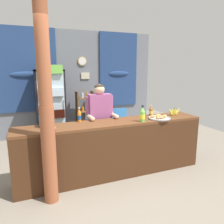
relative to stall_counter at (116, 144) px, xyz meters
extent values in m
plane|color=gray|center=(-0.06, 0.96, -0.59)|extent=(8.15, 8.15, 0.00)
cube|color=slate|center=(-0.06, 2.90, 0.85)|extent=(4.73, 0.12, 2.88)
cube|color=navy|center=(-1.29, 2.81, 1.22)|extent=(1.50, 0.04, 2.15)
ellipsoid|color=navy|center=(-1.29, 2.79, 1.11)|extent=(0.83, 0.10, 0.16)
cube|color=navy|center=(1.28, 2.81, 1.22)|extent=(1.18, 0.04, 2.15)
ellipsoid|color=navy|center=(1.28, 2.79, 1.11)|extent=(0.65, 0.10, 0.16)
cylinder|color=tan|center=(0.17, 2.82, 1.46)|extent=(0.25, 0.03, 0.25)
cylinder|color=white|center=(0.17, 2.81, 1.46)|extent=(0.21, 0.01, 0.21)
cube|color=beige|center=(0.25, 2.82, 1.06)|extent=(0.24, 0.02, 0.18)
cube|color=brown|center=(0.00, 0.12, 0.35)|extent=(3.28, 0.54, 0.04)
cube|color=#432715|center=(0.00, -0.14, -0.13)|extent=(3.28, 0.04, 0.92)
cube|color=#432715|center=(-1.60, 0.12, -0.13)|extent=(0.08, 0.49, 0.92)
cube|color=#432715|center=(1.60, 0.12, -0.13)|extent=(0.08, 0.49, 0.92)
cylinder|color=#995133|center=(-1.12, -0.30, 0.10)|extent=(0.19, 0.19, 1.38)
cylinder|color=#995133|center=(-1.12, -0.30, 1.47)|extent=(0.18, 0.18, 1.38)
ellipsoid|color=#995133|center=(-1.04, -0.30, 0.46)|extent=(0.06, 0.05, 0.08)
cube|color=black|center=(-0.80, 2.66, 0.32)|extent=(0.69, 0.04, 1.83)
cube|color=black|center=(-1.12, 2.35, 0.32)|extent=(0.04, 0.66, 1.83)
cube|color=black|center=(-0.47, 2.35, 0.32)|extent=(0.04, 0.66, 1.83)
cube|color=black|center=(-0.80, 2.35, 1.22)|extent=(0.69, 0.66, 0.04)
cube|color=black|center=(-0.80, 2.35, -0.55)|extent=(0.69, 0.66, 0.08)
cube|color=silver|center=(-0.80, 2.03, 0.37)|extent=(0.63, 0.02, 1.67)
cylinder|color=#B7B7BC|center=(-0.51, 2.00, 0.32)|extent=(0.02, 0.02, 0.40)
cube|color=silver|center=(-0.80, 2.35, 0.09)|extent=(0.61, 0.58, 0.02)
cube|color=black|center=(-0.80, 2.21, 0.20)|extent=(0.57, 0.54, 0.20)
cube|color=silver|center=(-0.80, 2.35, 0.61)|extent=(0.61, 0.58, 0.02)
cube|color=silver|center=(-0.80, 2.21, 0.72)|extent=(0.57, 0.54, 0.20)
cube|color=silver|center=(-0.80, 2.35, 1.14)|extent=(0.61, 0.58, 0.02)
cube|color=#75C64C|center=(-0.80, 2.21, 1.25)|extent=(0.57, 0.54, 0.20)
cube|color=brown|center=(-0.07, 2.54, 0.03)|extent=(0.04, 0.28, 1.24)
cube|color=brown|center=(0.37, 2.54, 0.03)|extent=(0.04, 0.28, 1.24)
cube|color=brown|center=(0.15, 2.54, 0.47)|extent=(0.44, 0.28, 0.02)
cylinder|color=silver|center=(0.08, 2.54, 0.54)|extent=(0.07, 0.07, 0.13)
cylinder|color=orange|center=(0.21, 2.54, 0.55)|extent=(0.06, 0.06, 0.15)
cube|color=brown|center=(0.15, 2.54, 0.09)|extent=(0.44, 0.28, 0.02)
cylinder|color=orange|center=(0.08, 2.54, 0.18)|extent=(0.07, 0.07, 0.15)
cylinder|color=orange|center=(0.21, 2.54, 0.18)|extent=(0.06, 0.06, 0.15)
cube|color=brown|center=(0.15, 2.54, -0.28)|extent=(0.44, 0.28, 0.02)
cylinder|color=brown|center=(0.08, 2.54, -0.19)|extent=(0.06, 0.06, 0.16)
cylinder|color=black|center=(0.21, 2.54, -0.21)|extent=(0.05, 0.05, 0.11)
cube|color=#3884D6|center=(0.81, 1.93, -0.15)|extent=(0.47, 0.47, 0.04)
cube|color=#3884D6|center=(0.82, 1.73, 0.07)|extent=(0.42, 0.07, 0.40)
cylinder|color=#3884D6|center=(0.99, 2.13, -0.37)|extent=(0.04, 0.04, 0.44)
cylinder|color=#3884D6|center=(0.61, 2.11, -0.37)|extent=(0.04, 0.04, 0.44)
cylinder|color=#3884D6|center=(1.01, 1.75, -0.37)|extent=(0.04, 0.04, 0.44)
cylinder|color=#3884D6|center=(0.63, 1.73, -0.37)|extent=(0.04, 0.04, 0.44)
cube|color=#3884D6|center=(1.01, 1.94, -0.03)|extent=(0.06, 0.40, 0.03)
cube|color=#3884D6|center=(0.61, 1.92, -0.03)|extent=(0.06, 0.40, 0.03)
cylinder|color=#28282D|center=(-0.18, 0.56, -0.18)|extent=(0.11, 0.11, 0.82)
cylinder|color=#28282D|center=(0.00, 0.56, -0.18)|extent=(0.11, 0.11, 0.82)
cube|color=#934C7F|center=(-0.09, 0.56, 0.52)|extent=(0.42, 0.20, 0.57)
sphere|color=#DBB28E|center=(-0.09, 0.56, 0.89)|extent=(0.19, 0.19, 0.19)
ellipsoid|color=#2D2319|center=(-0.09, 0.57, 0.93)|extent=(0.18, 0.18, 0.10)
cylinder|color=#934C7F|center=(-0.32, 0.56, 0.59)|extent=(0.08, 0.08, 0.35)
cylinder|color=#DBB28E|center=(-0.32, 0.41, 0.41)|extent=(0.07, 0.26, 0.07)
sphere|color=#DBB28E|center=(-0.32, 0.28, 0.41)|extent=(0.08, 0.08, 0.08)
cylinder|color=#934C7F|center=(0.13, 0.56, 0.59)|extent=(0.08, 0.08, 0.35)
cylinder|color=#DBB28E|center=(0.13, 0.41, 0.41)|extent=(0.07, 0.26, 0.07)
sphere|color=#DBB28E|center=(0.13, 0.28, 0.41)|extent=(0.08, 0.08, 0.08)
cylinder|color=#75C64C|center=(0.46, -0.07, 0.46)|extent=(0.09, 0.09, 0.18)
cone|color=#75C64C|center=(0.46, -0.07, 0.59)|extent=(0.09, 0.09, 0.08)
cylinder|color=black|center=(0.46, -0.07, 0.64)|extent=(0.04, 0.04, 0.03)
cylinder|color=yellow|center=(0.46, -0.07, 0.46)|extent=(0.09, 0.09, 0.08)
cylinder|color=brown|center=(0.87, 0.31, 0.43)|extent=(0.07, 0.07, 0.12)
cone|color=brown|center=(0.87, 0.31, 0.52)|extent=(0.07, 0.07, 0.06)
cylinder|color=#E5CC4C|center=(0.87, 0.31, 0.56)|extent=(0.03, 0.03, 0.02)
cylinder|color=#E5D166|center=(0.87, 0.31, 0.43)|extent=(0.08, 0.08, 0.06)
cylinder|color=orange|center=(-0.54, 0.33, 0.45)|extent=(0.06, 0.06, 0.16)
cone|color=orange|center=(-0.54, 0.33, 0.56)|extent=(0.06, 0.06, 0.07)
cylinder|color=white|center=(-0.54, 0.33, 0.61)|extent=(0.03, 0.03, 0.03)
cylinder|color=#194C99|center=(-0.54, 0.33, 0.45)|extent=(0.06, 0.06, 0.07)
cube|color=#3D75B7|center=(-1.09, 0.24, 0.45)|extent=(0.21, 0.15, 0.16)
cube|color=#7CB5F7|center=(-1.09, 0.17, 0.45)|extent=(0.19, 0.00, 0.06)
cylinder|color=#BCBCC1|center=(0.85, -0.01, 0.38)|extent=(0.38, 0.38, 0.02)
torus|color=#BCBCC1|center=(0.85, -0.01, 0.39)|extent=(0.40, 0.40, 0.02)
ellipsoid|color=tan|center=(0.97, -0.01, 0.41)|extent=(0.08, 0.07, 0.05)
ellipsoid|color=tan|center=(0.90, 0.10, 0.41)|extent=(0.10, 0.08, 0.05)
ellipsoid|color=#C68947|center=(0.76, 0.07, 0.42)|extent=(0.09, 0.07, 0.06)
ellipsoid|color=#C68947|center=(0.79, -0.05, 0.41)|extent=(0.09, 0.08, 0.04)
ellipsoid|color=#C68947|center=(0.87, -0.05, 0.41)|extent=(0.10, 0.07, 0.04)
ellipsoid|color=#DBCC42|center=(1.20, 0.13, 0.44)|extent=(0.10, 0.04, 0.15)
ellipsoid|color=#DBCC42|center=(1.25, 0.14, 0.43)|extent=(0.07, 0.04, 0.14)
ellipsoid|color=#DBCC42|center=(1.29, 0.14, 0.44)|extent=(0.04, 0.05, 0.15)
ellipsoid|color=#DBCC42|center=(1.33, 0.13, 0.42)|extent=(0.07, 0.03, 0.12)
ellipsoid|color=#DBCC42|center=(1.38, 0.14, 0.44)|extent=(0.09, 0.03, 0.15)
cylinder|color=olive|center=(1.29, 0.13, 0.50)|extent=(0.02, 0.02, 0.05)
camera|label=1|loc=(-1.37, -3.21, 1.28)|focal=34.59mm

